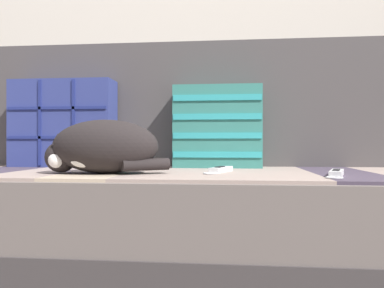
{
  "coord_description": "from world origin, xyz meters",
  "views": [
    {
      "loc": [
        0.25,
        -1.26,
        0.47
      ],
      "look_at": [
        0.11,
        0.07,
        0.47
      ],
      "focal_mm": 35.0,
      "sensor_mm": 36.0,
      "label": 1
    }
  ],
  "objects_px": {
    "throw_pillow_striped": "(217,127)",
    "sleeping_cat": "(101,148)",
    "couch": "(165,219)",
    "game_remote_near": "(220,170)",
    "game_remote_far": "(336,173)",
    "throw_pillow_quilted": "(63,123)"
  },
  "relations": [
    {
      "from": "sleeping_cat",
      "to": "game_remote_far",
      "type": "relative_size",
      "value": 2.16
    },
    {
      "from": "throw_pillow_quilted",
      "to": "throw_pillow_striped",
      "type": "xyz_separation_m",
      "value": [
        0.69,
        -0.0,
        -0.02
      ]
    },
    {
      "from": "game_remote_far",
      "to": "sleeping_cat",
      "type": "bearing_deg",
      "value": 177.99
    },
    {
      "from": "couch",
      "to": "sleeping_cat",
      "type": "relative_size",
      "value": 4.77
    },
    {
      "from": "couch",
      "to": "game_remote_far",
      "type": "relative_size",
      "value": 10.3
    },
    {
      "from": "throw_pillow_striped",
      "to": "sleeping_cat",
      "type": "height_order",
      "value": "throw_pillow_striped"
    },
    {
      "from": "throw_pillow_quilted",
      "to": "game_remote_far",
      "type": "relative_size",
      "value": 2.31
    },
    {
      "from": "throw_pillow_quilted",
      "to": "game_remote_near",
      "type": "bearing_deg",
      "value": -21.2
    },
    {
      "from": "throw_pillow_striped",
      "to": "sleeping_cat",
      "type": "relative_size",
      "value": 0.87
    },
    {
      "from": "throw_pillow_quilted",
      "to": "game_remote_near",
      "type": "xyz_separation_m",
      "value": [
        0.71,
        -0.27,
        -0.18
      ]
    },
    {
      "from": "game_remote_near",
      "to": "game_remote_far",
      "type": "relative_size",
      "value": 1.01
    },
    {
      "from": "sleeping_cat",
      "to": "game_remote_far",
      "type": "xyz_separation_m",
      "value": [
        0.77,
        -0.03,
        -0.08
      ]
    },
    {
      "from": "throw_pillow_quilted",
      "to": "game_remote_far",
      "type": "height_order",
      "value": "throw_pillow_quilted"
    },
    {
      "from": "couch",
      "to": "game_remote_far",
      "type": "xyz_separation_m",
      "value": [
        0.58,
        -0.2,
        0.2
      ]
    },
    {
      "from": "couch",
      "to": "game_remote_far",
      "type": "bearing_deg",
      "value": -19.34
    },
    {
      "from": "couch",
      "to": "game_remote_near",
      "type": "distance_m",
      "value": 0.3
    },
    {
      "from": "throw_pillow_striped",
      "to": "game_remote_far",
      "type": "distance_m",
      "value": 0.57
    },
    {
      "from": "couch",
      "to": "sleeping_cat",
      "type": "height_order",
      "value": "sleeping_cat"
    },
    {
      "from": "throw_pillow_quilted",
      "to": "sleeping_cat",
      "type": "bearing_deg",
      "value": -50.32
    },
    {
      "from": "game_remote_far",
      "to": "couch",
      "type": "bearing_deg",
      "value": 160.66
    },
    {
      "from": "throw_pillow_striped",
      "to": "sleeping_cat",
      "type": "xyz_separation_m",
      "value": [
        -0.38,
        -0.37,
        -0.09
      ]
    },
    {
      "from": "throw_pillow_quilted",
      "to": "sleeping_cat",
      "type": "relative_size",
      "value": 1.07
    }
  ]
}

